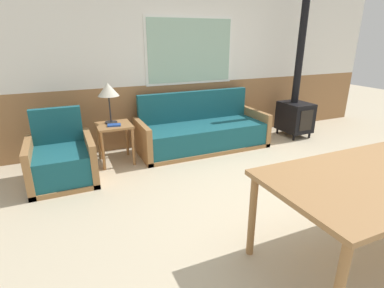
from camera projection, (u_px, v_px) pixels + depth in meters
ground_plane at (308, 208)px, 3.21m from camera, size 16.00×16.00×0.00m
wall_back at (202, 60)px, 5.01m from camera, size 7.20×0.09×2.70m
couch at (202, 133)px, 4.84m from camera, size 2.08×0.80×0.88m
armchair at (62, 162)px, 3.73m from camera, size 0.77×0.82×0.87m
side_table at (115, 132)px, 4.23m from camera, size 0.47×0.47×0.57m
table_lamp at (108, 91)px, 4.10m from camera, size 0.29×0.29×0.57m
book_stack at (114, 125)px, 4.12m from camera, size 0.20×0.14×0.02m
wood_stove at (296, 106)px, 5.37m from camera, size 0.45×0.57×2.40m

